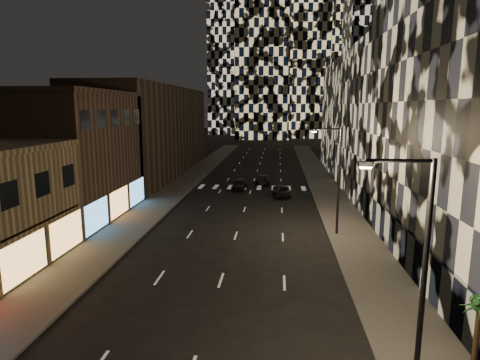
% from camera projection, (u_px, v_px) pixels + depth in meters
% --- Properties ---
extents(sidewalk_left, '(4.00, 120.00, 0.15)m').
position_uv_depth(sidewalk_left, '(180.00, 186.00, 55.70)').
color(sidewalk_left, '#47443F').
rests_on(sidewalk_left, ground).
extents(sidewalk_right, '(4.00, 120.00, 0.15)m').
position_uv_depth(sidewalk_right, '(326.00, 188.00, 53.85)').
color(sidewalk_right, '#47443F').
rests_on(sidewalk_right, ground).
extents(curb_left, '(0.20, 120.00, 0.15)m').
position_uv_depth(curb_left, '(195.00, 186.00, 55.51)').
color(curb_left, '#4C4C47').
rests_on(curb_left, ground).
extents(curb_right, '(0.20, 120.00, 0.15)m').
position_uv_depth(curb_right, '(310.00, 188.00, 54.04)').
color(curb_right, '#4C4C47').
rests_on(curb_right, ground).
extents(retail_brown, '(10.00, 15.00, 12.00)m').
position_uv_depth(retail_brown, '(68.00, 157.00, 39.13)').
color(retail_brown, '#493629').
rests_on(retail_brown, ground).
extents(retail_filler_left, '(10.00, 40.00, 14.00)m').
position_uv_depth(retail_filler_left, '(151.00, 131.00, 64.91)').
color(retail_filler_left, '#493629').
rests_on(retail_filler_left, ground).
extents(midrise_base, '(0.60, 25.00, 3.00)m').
position_uv_depth(midrise_base, '(401.00, 240.00, 28.40)').
color(midrise_base, '#383838').
rests_on(midrise_base, ground).
extents(midrise_filler_right, '(16.00, 40.00, 18.00)m').
position_uv_depth(midrise_filler_right, '(393.00, 120.00, 58.18)').
color(midrise_filler_right, '#232326').
rests_on(midrise_filler_right, ground).
extents(streetlight_near, '(2.55, 0.25, 9.00)m').
position_uv_depth(streetlight_near, '(418.00, 267.00, 13.88)').
color(streetlight_near, black).
rests_on(streetlight_near, sidewalk_right).
extents(streetlight_far, '(2.55, 0.25, 9.00)m').
position_uv_depth(streetlight_far, '(336.00, 173.00, 33.47)').
color(streetlight_far, black).
rests_on(streetlight_far, sidewalk_right).
extents(car_dark_midlane, '(2.10, 4.25, 1.39)m').
position_uv_depth(car_dark_midlane, '(240.00, 184.00, 53.39)').
color(car_dark_midlane, black).
rests_on(car_dark_midlane, ground).
extents(car_dark_oncoming, '(1.96, 4.57, 1.31)m').
position_uv_depth(car_dark_oncoming, '(263.00, 179.00, 57.25)').
color(car_dark_oncoming, black).
rests_on(car_dark_oncoming, ground).
extents(car_dark_rightlane, '(2.23, 4.51, 1.23)m').
position_uv_depth(car_dark_rightlane, '(282.00, 191.00, 49.25)').
color(car_dark_rightlane, black).
rests_on(car_dark_rightlane, ground).
extents(palm_tree, '(1.69, 1.65, 3.31)m').
position_uv_depth(palm_tree, '(479.00, 311.00, 15.83)').
color(palm_tree, '#47331E').
rests_on(palm_tree, sidewalk_right).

